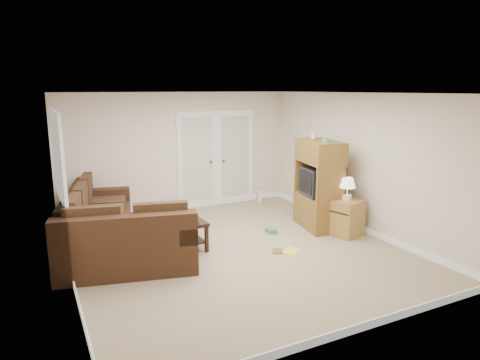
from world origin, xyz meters
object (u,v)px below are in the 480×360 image
sectional_sofa (110,232)px  coffee_table (179,229)px  tv_armoire (319,184)px  side_cabinet (346,215)px

sectional_sofa → coffee_table: 1.12m
tv_armoire → side_cabinet: size_ratio=1.68×
coffee_table → side_cabinet: 2.93m
coffee_table → tv_armoire: 2.69m
sectional_sofa → side_cabinet: 4.02m
sectional_sofa → side_cabinet: bearing=-0.8°
tv_armoire → sectional_sofa: bearing=-175.3°
tv_armoire → side_cabinet: 0.76m
sectional_sofa → coffee_table: bearing=9.2°
sectional_sofa → tv_armoire: bearing=7.3°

